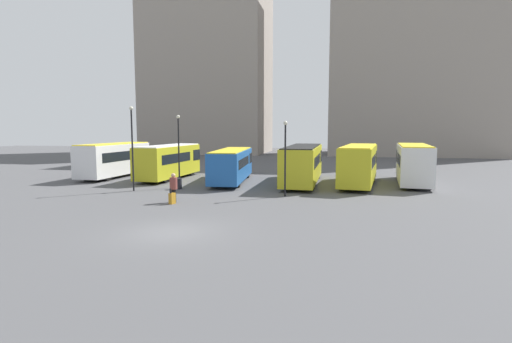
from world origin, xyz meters
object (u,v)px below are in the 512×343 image
at_px(bus_4, 359,164).
at_px(lamp_post_1, 179,145).
at_px(trash_bin, 178,184).
at_px(bus_2, 232,164).
at_px(traveler, 173,185).
at_px(bus_5, 413,163).
at_px(bus_1, 169,161).
at_px(suitcase, 172,198).
at_px(lamp_post_2, 132,142).
at_px(bus_0, 115,159).
at_px(lamp_post_0, 285,152).
at_px(bus_3, 303,163).

height_order(bus_4, lamp_post_1, lamp_post_1).
bearing_deg(lamp_post_1, trash_bin, -74.37).
distance_m(bus_2, lamp_post_1, 5.55).
bearing_deg(traveler, trash_bin, 36.46).
height_order(bus_2, bus_5, bus_5).
bearing_deg(bus_1, bus_5, -85.37).
relative_size(bus_5, suitcase, 9.77).
xyz_separation_m(bus_5, lamp_post_2, (-21.31, -8.21, 1.87)).
height_order(bus_2, bus_4, bus_4).
height_order(bus_4, suitcase, bus_4).
bearing_deg(lamp_post_1, bus_0, 147.71).
relative_size(suitcase, lamp_post_1, 0.17).
bearing_deg(bus_5, suitcase, 133.72).
bearing_deg(suitcase, bus_1, 41.33).
bearing_deg(bus_0, lamp_post_1, -120.47).
bearing_deg(bus_4, traveler, 138.93).
bearing_deg(bus_0, lamp_post_0, -112.69).
relative_size(lamp_post_0, trash_bin, 6.08).
relative_size(bus_5, trash_bin, 11.30).
xyz_separation_m(bus_5, suitcase, (-16.38, -12.58, -1.45)).
bearing_deg(bus_3, bus_0, 87.87).
distance_m(bus_1, suitcase, 13.08).
bearing_deg(trash_bin, lamp_post_0, -11.44).
distance_m(bus_2, bus_5, 15.46).
height_order(lamp_post_0, lamp_post_2, lamp_post_2).
bearing_deg(bus_0, bus_2, -94.90).
bearing_deg(bus_1, bus_3, -90.75).
bearing_deg(bus_2, traveler, 168.23).
bearing_deg(bus_4, bus_2, 98.87).
relative_size(traveler, lamp_post_2, 0.30).
height_order(bus_0, trash_bin, bus_0).
bearing_deg(bus_0, suitcase, -135.98).
bearing_deg(lamp_post_0, bus_4, 51.98).
bearing_deg(trash_bin, bus_5, 20.09).
xyz_separation_m(suitcase, lamp_post_0, (6.52, 4.15, 2.73)).
height_order(bus_3, bus_5, bus_5).
distance_m(bus_4, trash_bin, 14.75).
xyz_separation_m(bus_0, traveler, (10.90, -11.63, -0.65)).
distance_m(bus_2, lamp_post_2, 8.96).
bearing_deg(bus_5, trash_bin, 116.28).
xyz_separation_m(bus_0, bus_2, (12.03, -1.42, -0.21)).
bearing_deg(bus_5, lamp_post_2, 117.26).
bearing_deg(bus_0, bus_4, -91.22).
xyz_separation_m(lamp_post_1, lamp_post_2, (-2.77, -2.18, 0.30)).
distance_m(bus_1, bus_2, 6.44).
bearing_deg(bus_5, bus_2, 103.09).
relative_size(bus_0, lamp_post_2, 1.49).
bearing_deg(trash_bin, bus_0, 145.23).
distance_m(bus_2, bus_3, 6.18).
xyz_separation_m(bus_2, lamp_post_2, (-5.96, -6.35, 2.11)).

